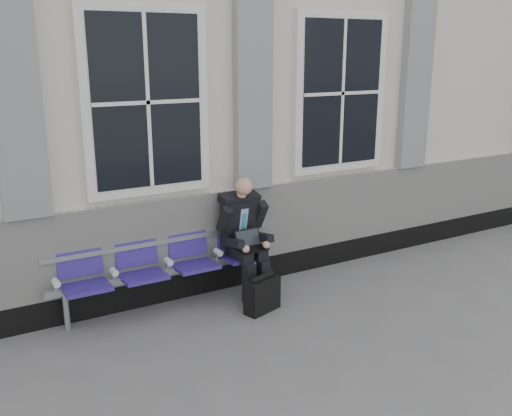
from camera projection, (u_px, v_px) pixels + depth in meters
ground at (388, 310)px, 6.27m from camera, size 70.00×70.00×0.00m
station_building at (237, 87)px, 8.57m from camera, size 14.40×4.40×4.49m
bench at (166, 259)px, 6.25m from camera, size 2.60×0.47×0.91m
businessman at (244, 232)px, 6.51m from camera, size 0.56×0.75×1.40m
briefcase at (262, 294)px, 6.21m from camera, size 0.45×0.29×0.43m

